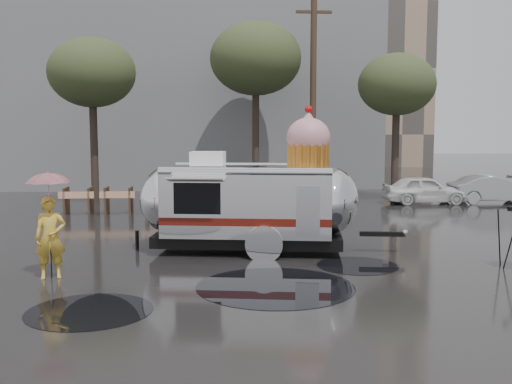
{
  "coord_description": "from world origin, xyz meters",
  "views": [
    {
      "loc": [
        -1.95,
        -12.77,
        3.24
      ],
      "look_at": [
        -0.85,
        2.79,
        1.55
      ],
      "focal_mm": 42.0,
      "sensor_mm": 36.0,
      "label": 1
    }
  ],
  "objects": [
    {
      "name": "person_left",
      "position": [
        -5.47,
        0.16,
        0.89
      ],
      "size": [
        0.73,
        0.57,
        1.77
      ],
      "primitive_type": "imported",
      "rotation": [
        0.0,
        0.0,
        0.25
      ],
      "color": "gold",
      "rests_on": "ground"
    },
    {
      "name": "grey_building",
      "position": [
        -4.0,
        24.0,
        6.5
      ],
      "size": [
        22.0,
        12.0,
        13.0
      ],
      "primitive_type": "cube",
      "color": "slate",
      "rests_on": "ground"
    },
    {
      "name": "tripod",
      "position": [
        4.89,
        0.47,
        0.83
      ],
      "size": [
        0.56,
        0.58,
        1.42
      ],
      "rotation": [
        0.0,
        0.0,
        0.22
      ],
      "color": "black",
      "rests_on": "ground"
    },
    {
      "name": "airstream_trailer",
      "position": [
        -0.96,
        2.77,
        1.36
      ],
      "size": [
        7.14,
        3.06,
        3.88
      ],
      "rotation": [
        0.0,
        0.0,
        -0.15
      ],
      "color": "silver",
      "rests_on": "ground"
    },
    {
      "name": "barricade_row",
      "position": [
        -5.55,
        9.96,
        0.52
      ],
      "size": [
        4.3,
        0.8,
        1.0
      ],
      "color": "#473323",
      "rests_on": "ground"
    },
    {
      "name": "umbrella_pink",
      "position": [
        -5.47,
        0.16,
        1.93
      ],
      "size": [
        1.13,
        1.13,
        2.32
      ],
      "color": "pink",
      "rests_on": "ground"
    },
    {
      "name": "ground",
      "position": [
        0.0,
        0.0,
        0.0
      ],
      "size": [
        120.0,
        120.0,
        0.0
      ],
      "primitive_type": "plane",
      "color": "black",
      "rests_on": "ground"
    },
    {
      "name": "tree_left",
      "position": [
        -7.0,
        13.0,
        5.48
      ],
      "size": [
        3.64,
        3.64,
        6.95
      ],
      "color": "#382D26",
      "rests_on": "ground"
    },
    {
      "name": "puddles",
      "position": [
        -1.21,
        -0.94,
        0.0
      ],
      "size": [
        7.66,
        5.19,
        0.01
      ],
      "color": "black",
      "rests_on": "ground"
    },
    {
      "name": "utility_pole",
      "position": [
        2.5,
        14.0,
        4.62
      ],
      "size": [
        1.6,
        0.28,
        9.0
      ],
      "color": "#473323",
      "rests_on": "ground"
    },
    {
      "name": "tree_mid",
      "position": [
        0.0,
        15.0,
        6.34
      ],
      "size": [
        4.2,
        4.2,
        8.03
      ],
      "color": "#382D26",
      "rests_on": "ground"
    },
    {
      "name": "tree_right",
      "position": [
        6.0,
        13.0,
        5.06
      ],
      "size": [
        3.36,
        3.36,
        6.42
      ],
      "color": "#382D26",
      "rests_on": "ground"
    }
  ]
}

